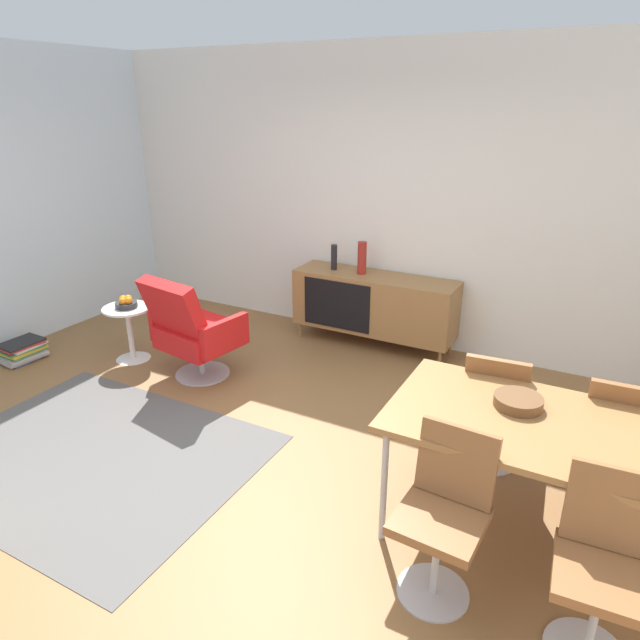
# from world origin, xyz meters

# --- Properties ---
(ground_plane) EXTENTS (8.32, 8.32, 0.00)m
(ground_plane) POSITION_xyz_m (0.00, 0.00, 0.00)
(ground_plane) COLOR olive
(wall_back) EXTENTS (6.80, 0.12, 2.80)m
(wall_back) POSITION_xyz_m (0.00, 2.60, 1.40)
(wall_back) COLOR white
(wall_back) RESTS_ON ground_plane
(sideboard) EXTENTS (1.60, 0.45, 0.72)m
(sideboard) POSITION_xyz_m (-0.05, 2.30, 0.44)
(sideboard) COLOR olive
(sideboard) RESTS_ON ground_plane
(vase_cobalt) EXTENTS (0.06, 0.06, 0.25)m
(vase_cobalt) POSITION_xyz_m (-0.49, 2.30, 0.85)
(vase_cobalt) COLOR black
(vase_cobalt) RESTS_ON sideboard
(vase_sculptural_dark) EXTENTS (0.09, 0.09, 0.31)m
(vase_sculptural_dark) POSITION_xyz_m (-0.19, 2.30, 0.88)
(vase_sculptural_dark) COLOR maroon
(vase_sculptural_dark) RESTS_ON sideboard
(dining_table) EXTENTS (1.60, 0.90, 0.74)m
(dining_table) POSITION_xyz_m (1.76, 0.26, 0.70)
(dining_table) COLOR olive
(dining_table) RESTS_ON ground_plane
(wooden_bowl_on_table) EXTENTS (0.26, 0.26, 0.06)m
(wooden_bowl_on_table) POSITION_xyz_m (1.60, 0.37, 0.77)
(wooden_bowl_on_table) COLOR brown
(wooden_bowl_on_table) RESTS_ON dining_table
(dining_chair_front_left) EXTENTS (0.42, 0.45, 0.86)m
(dining_chair_front_left) POSITION_xyz_m (1.42, -0.30, 0.47)
(dining_chair_front_left) COLOR brown
(dining_chair_front_left) RESTS_ON ground_plane
(dining_chair_back_left) EXTENTS (0.43, 0.45, 0.86)m
(dining_chair_back_left) POSITION_xyz_m (1.42, 0.82, 0.47)
(dining_chair_back_left) COLOR brown
(dining_chair_back_left) RESTS_ON ground_plane
(dining_chair_back_right) EXTENTS (0.41, 0.44, 0.86)m
(dining_chair_back_right) POSITION_xyz_m (2.12, 0.82, 0.47)
(dining_chair_back_right) COLOR brown
(dining_chair_back_right) RESTS_ON ground_plane
(dining_chair_front_right) EXTENTS (0.42, 0.45, 0.86)m
(dining_chair_front_right) POSITION_xyz_m (2.11, -0.30, 0.47)
(dining_chair_front_right) COLOR brown
(dining_chair_front_right) RESTS_ON ground_plane
(lounge_chair_red) EXTENTS (0.79, 0.74, 0.95)m
(lounge_chair_red) POSITION_xyz_m (-1.14, 0.90, 0.47)
(lounge_chair_red) COLOR red
(lounge_chair_red) RESTS_ON ground_plane
(side_table_round) EXTENTS (0.44, 0.44, 0.52)m
(side_table_round) POSITION_xyz_m (-1.93, 0.92, 0.32)
(side_table_round) COLOR white
(side_table_round) RESTS_ON ground_plane
(fruit_bowl) EXTENTS (0.20, 0.20, 0.11)m
(fruit_bowl) POSITION_xyz_m (-1.93, 0.92, 0.56)
(fruit_bowl) COLOR #262628
(fruit_bowl) RESTS_ON side_table_round
(magazine_stack) EXTENTS (0.33, 0.40, 0.19)m
(magazine_stack) POSITION_xyz_m (-2.82, 0.41, 0.09)
(magazine_stack) COLOR #334C8C
(magazine_stack) RESTS_ON ground_plane
(area_rug) EXTENTS (2.20, 1.70, 0.01)m
(area_rug) POSITION_xyz_m (-1.00, -0.35, 0.00)
(area_rug) COLOR #595654
(area_rug) RESTS_ON ground_plane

